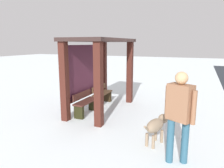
{
  "coord_description": "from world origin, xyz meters",
  "views": [
    {
      "loc": [
        -6.36,
        -3.14,
        2.32
      ],
      "look_at": [
        0.19,
        -0.31,
        0.93
      ],
      "focal_mm": 33.45,
      "sensor_mm": 36.0,
      "label": 1
    }
  ],
  "objects_px": {
    "person_walking": "(179,110)",
    "dog": "(156,125)",
    "bus_shelter": "(97,61)",
    "bench_center_inside": "(102,96)",
    "bench_left_inside": "(86,104)"
  },
  "relations": [
    {
      "from": "bench_left_inside",
      "to": "bench_center_inside",
      "type": "xyz_separation_m",
      "value": [
        1.22,
        -0.0,
        0.0
      ]
    },
    {
      "from": "bench_left_inside",
      "to": "person_walking",
      "type": "relative_size",
      "value": 0.62
    },
    {
      "from": "person_walking",
      "to": "dog",
      "type": "bearing_deg",
      "value": 40.84
    },
    {
      "from": "bus_shelter",
      "to": "bench_center_inside",
      "type": "relative_size",
      "value": 2.7
    },
    {
      "from": "dog",
      "to": "bench_center_inside",
      "type": "bearing_deg",
      "value": 47.26
    },
    {
      "from": "bus_shelter",
      "to": "bench_left_inside",
      "type": "height_order",
      "value": "bus_shelter"
    },
    {
      "from": "bus_shelter",
      "to": "person_walking",
      "type": "xyz_separation_m",
      "value": [
        -2.39,
        -2.97,
        -0.66
      ]
    },
    {
      "from": "bus_shelter",
      "to": "bench_center_inside",
      "type": "bearing_deg",
      "value": 12.47
    },
    {
      "from": "person_walking",
      "to": "dog",
      "type": "distance_m",
      "value": 1.04
    },
    {
      "from": "person_walking",
      "to": "dog",
      "type": "height_order",
      "value": "person_walking"
    },
    {
      "from": "bench_center_inside",
      "to": "dog",
      "type": "distance_m",
      "value": 3.5
    },
    {
      "from": "bus_shelter",
      "to": "bench_left_inside",
      "type": "relative_size",
      "value": 2.7
    },
    {
      "from": "bench_left_inside",
      "to": "bench_center_inside",
      "type": "relative_size",
      "value": 1.0
    },
    {
      "from": "person_walking",
      "to": "bus_shelter",
      "type": "bearing_deg",
      "value": 51.23
    },
    {
      "from": "bench_left_inside",
      "to": "dog",
      "type": "xyz_separation_m",
      "value": [
        -1.15,
        -2.57,
        0.1
      ]
    }
  ]
}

